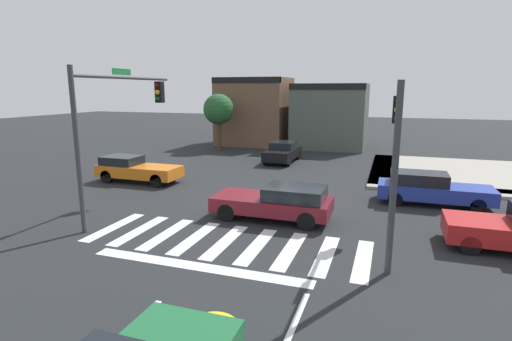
{
  "coord_description": "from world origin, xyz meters",
  "views": [
    {
      "loc": [
        5.02,
        -15.94,
        4.99
      ],
      "look_at": [
        -0.94,
        1.42,
        1.22
      ],
      "focal_mm": 27.71,
      "sensor_mm": 36.0,
      "label": 1
    }
  ],
  "objects": [
    {
      "name": "ground_plane",
      "position": [
        0.0,
        0.0,
        0.0
      ],
      "size": [
        120.0,
        120.0,
        0.0
      ],
      "primitive_type": "plane",
      "color": "#232628"
    },
    {
      "name": "crosswalk_near",
      "position": [
        0.0,
        -4.5,
        0.0
      ],
      "size": [
        9.43,
        3.15,
        0.01
      ],
      "color": "silver",
      "rests_on": "ground_plane"
    },
    {
      "name": "bike_detector_marking",
      "position": [
        1.64,
        -9.0,
        0.0
      ],
      "size": [
        1.1,
        1.1,
        0.01
      ],
      "color": "yellow",
      "rests_on": "ground_plane"
    },
    {
      "name": "curb_corner_northeast",
      "position": [
        8.49,
        9.42,
        0.07
      ],
      "size": [
        10.0,
        10.6,
        0.15
      ],
      "color": "#9E998E",
      "rests_on": "ground_plane"
    },
    {
      "name": "storefront_row",
      "position": [
        -3.52,
        18.69,
        2.9
      ],
      "size": [
        12.96,
        5.73,
        6.03
      ],
      "color": "brown",
      "rests_on": "ground_plane"
    },
    {
      "name": "traffic_signal_southwest",
      "position": [
        -5.09,
        -2.99,
        4.1
      ],
      "size": [
        0.32,
        5.98,
        5.79
      ],
      "rotation": [
        0.0,
        0.0,
        1.57
      ],
      "color": "#383A3D",
      "rests_on": "ground_plane"
    },
    {
      "name": "traffic_signal_southeast",
      "position": [
        5.17,
        -3.33,
        3.65
      ],
      "size": [
        0.32,
        4.65,
        5.23
      ],
      "rotation": [
        0.0,
        0.0,
        1.57
      ],
      "color": "#383A3D",
      "rests_on": "ground_plane"
    },
    {
      "name": "car_maroon",
      "position": [
        1.02,
        -1.67,
        0.71
      ],
      "size": [
        4.59,
        1.91,
        1.36
      ],
      "rotation": [
        0.0,
        0.0,
        3.14
      ],
      "color": "maroon",
      "rests_on": "ground_plane"
    },
    {
      "name": "car_blue",
      "position": [
        6.8,
        2.48,
        0.72
      ],
      "size": [
        4.73,
        1.7,
        1.41
      ],
      "color": "#23389E",
      "rests_on": "ground_plane"
    },
    {
      "name": "car_orange",
      "position": [
        -8.11,
        1.98,
        0.71
      ],
      "size": [
        4.6,
        1.73,
        1.39
      ],
      "color": "orange",
      "rests_on": "ground_plane"
    },
    {
      "name": "car_black",
      "position": [
        -2.06,
        10.44,
        0.72
      ],
      "size": [
        1.78,
        4.21,
        1.42
      ],
      "rotation": [
        0.0,
        0.0,
        -1.57
      ],
      "color": "black",
      "rests_on": "ground_plane"
    },
    {
      "name": "roadside_tree",
      "position": [
        -8.5,
        14.0,
        3.35
      ],
      "size": [
        2.51,
        2.51,
        4.65
      ],
      "color": "#4C3823",
      "rests_on": "ground_plane"
    }
  ]
}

